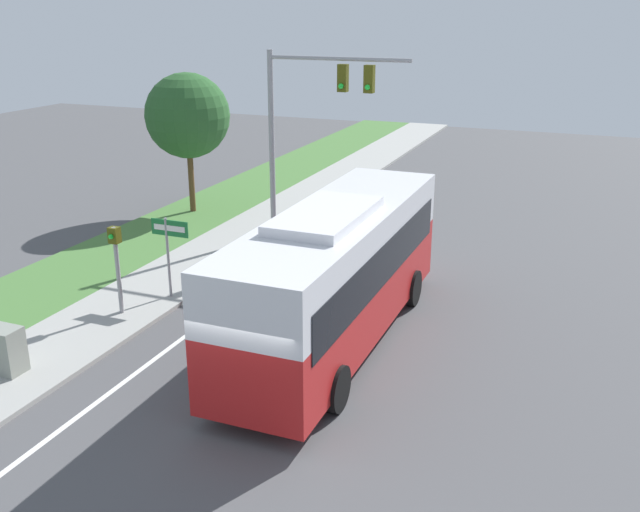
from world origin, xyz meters
name	(u,v)px	position (x,y,z in m)	size (l,w,h in m)	color
ground_plane	(260,419)	(0.00, 0.00, 0.00)	(80.00, 80.00, 0.00)	#4C4C4F
sidewalk	(29,364)	(-6.20, 0.00, 0.06)	(2.80, 80.00, 0.12)	#9E9E99
lane_divider_near	(118,386)	(-3.60, 0.00, 0.00)	(0.14, 30.00, 0.01)	silver
bus	(336,268)	(0.18, 4.02, 2.02)	(2.67, 10.00, 3.71)	red
signal_gantry	(309,111)	(-3.59, 11.27, 4.78)	(5.13, 0.41, 6.82)	#939399
pedestrian_signal	(116,256)	(-5.93, 3.27, 1.80)	(0.28, 0.34, 2.60)	#939399
street_sign	(169,243)	(-5.26, 4.81, 1.78)	(1.21, 0.08, 2.51)	#939399
utility_cabinet	(5,350)	(-6.28, -0.56, 0.67)	(0.80, 0.60, 1.11)	gray
roadside_tree	(187,116)	(-9.70, 13.17, 4.05)	(3.41, 3.41, 5.67)	brown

